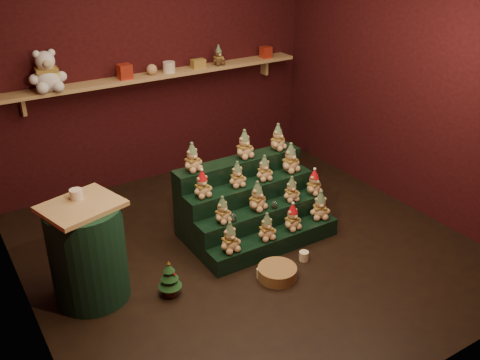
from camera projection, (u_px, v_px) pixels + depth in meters
ground at (248, 248)px, 5.22m from camera, size 4.00×4.00×0.00m
back_wall at (152, 63)px, 6.16m from camera, size 4.00×0.10×2.80m
front_wall at (444, 211)px, 3.04m from camera, size 4.00×0.10×2.80m
right_wall at (413, 78)px, 5.58m from camera, size 0.10×4.00×2.80m
back_shelf at (159, 75)px, 6.08m from camera, size 3.60×0.26×0.24m
riser_tier_front at (275, 242)px, 5.16m from camera, size 1.40×0.22×0.18m
riser_tier_midfront at (262, 224)px, 5.28m from camera, size 1.40×0.22×0.36m
riser_tier_midback at (250, 207)px, 5.41m from camera, size 1.40×0.22×0.54m
riser_tier_back at (238, 191)px, 5.54m from camera, size 1.40×0.22×0.72m
teddy_0 at (230, 237)px, 4.80m from camera, size 0.21×0.19×0.29m
teddy_1 at (267, 226)px, 4.99m from camera, size 0.20×0.18×0.26m
teddy_2 at (292, 217)px, 5.15m from camera, size 0.21×0.20×0.27m
teddy_3 at (320, 205)px, 5.33m from camera, size 0.27×0.25×0.29m
teddy_4 at (222, 210)px, 4.92m from camera, size 0.21×0.20×0.25m
teddy_5 at (257, 196)px, 5.12m from camera, size 0.26×0.25×0.29m
teddy_6 at (291, 189)px, 5.30m from camera, size 0.20×0.18×0.25m
teddy_7 at (314, 182)px, 5.43m from camera, size 0.23×0.22×0.26m
teddy_8 at (202, 184)px, 4.99m from camera, size 0.19×0.17×0.26m
teddy_9 at (237, 174)px, 5.19m from camera, size 0.20×0.18×0.25m
teddy_10 at (264, 168)px, 5.31m from camera, size 0.20×0.18×0.25m
teddy_11 at (290, 158)px, 5.48m from camera, size 0.24×0.23×0.30m
teddy_12 at (192, 157)px, 5.07m from camera, size 0.23×0.21×0.28m
teddy_13 at (244, 144)px, 5.36m from camera, size 0.23×0.21×0.29m
teddy_14 at (278, 137)px, 5.55m from camera, size 0.25×0.24×0.27m
snow_globe_a at (233, 217)px, 4.96m from camera, size 0.06×0.06×0.08m
snow_globe_b at (274, 205)px, 5.19m from camera, size 0.06×0.06×0.08m
snow_globe_c at (296, 198)px, 5.31m from camera, size 0.06×0.06×0.08m
side_table at (88, 252)px, 4.38m from camera, size 0.69×0.62×0.89m
table_ornament at (76, 194)px, 4.24m from camera, size 0.10×0.10×0.08m
mini_christmas_tree at (170, 278)px, 4.51m from camera, size 0.20×0.20×0.35m
mug_left at (262, 273)px, 4.78m from camera, size 0.09×0.09×0.09m
mug_right at (304, 256)px, 5.02m from camera, size 0.09×0.09×0.09m
wicker_basket at (277, 273)px, 4.77m from camera, size 0.40×0.40×0.11m
white_bear at (46, 65)px, 5.34m from camera, size 0.40×0.37×0.52m
brown_bear at (219, 55)px, 6.35m from camera, size 0.17×0.15×0.23m
gift_tin_red_a at (125, 72)px, 5.81m from camera, size 0.14×0.14×0.16m
gift_tin_cream at (169, 67)px, 6.08m from camera, size 0.14×0.14×0.12m
gift_tin_red_b at (266, 52)px, 6.71m from camera, size 0.12×0.12×0.14m
shelf_plush_ball at (152, 69)px, 5.97m from camera, size 0.12×0.12×0.12m
scarf_gift_box at (198, 64)px, 6.26m from camera, size 0.16×0.10×0.10m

